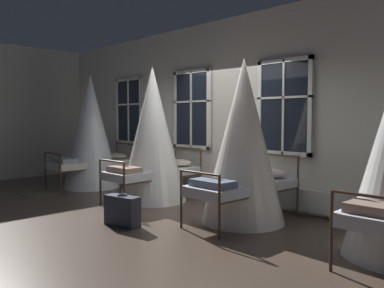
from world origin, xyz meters
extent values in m
plane|color=#4C3D33|center=(0.00, 0.00, 0.00)|extent=(21.42, 21.42, 0.00)
cube|color=beige|center=(0.00, 1.25, 1.72)|extent=(11.71, 0.10, 3.45)
cube|color=black|center=(-3.30, 1.14, 1.75)|extent=(1.04, 0.02, 1.61)
cube|color=silver|center=(-3.30, 1.14, 0.98)|extent=(1.04, 0.06, 0.07)
cube|color=silver|center=(-3.30, 1.14, 2.52)|extent=(1.04, 0.06, 0.07)
cube|color=silver|center=(-3.79, 1.14, 1.75)|extent=(0.07, 0.06, 1.61)
cube|color=silver|center=(-2.81, 1.14, 1.75)|extent=(0.07, 0.06, 1.61)
cube|color=silver|center=(-3.30, 1.14, 1.75)|extent=(0.04, 0.06, 1.61)
cube|color=silver|center=(-3.30, 1.14, 1.91)|extent=(1.04, 0.06, 0.04)
cube|color=black|center=(-1.10, 1.14, 1.75)|extent=(1.04, 0.02, 1.61)
cube|color=silver|center=(-1.10, 1.14, 0.98)|extent=(1.04, 0.06, 0.07)
cube|color=silver|center=(-1.10, 1.14, 2.52)|extent=(1.04, 0.06, 0.07)
cube|color=silver|center=(-1.59, 1.14, 1.75)|extent=(0.07, 0.06, 1.61)
cube|color=silver|center=(-0.61, 1.14, 1.75)|extent=(0.07, 0.06, 1.61)
cube|color=silver|center=(-1.10, 1.14, 1.75)|extent=(0.04, 0.06, 1.61)
cube|color=silver|center=(-1.10, 1.14, 1.91)|extent=(1.04, 0.06, 0.04)
cube|color=black|center=(1.10, 1.14, 1.75)|extent=(1.04, 0.02, 1.61)
cube|color=silver|center=(1.10, 1.14, 0.98)|extent=(1.04, 0.06, 0.07)
cube|color=silver|center=(1.10, 1.14, 2.52)|extent=(1.04, 0.06, 0.07)
cube|color=silver|center=(0.61, 1.14, 1.75)|extent=(0.07, 0.06, 1.61)
cube|color=silver|center=(1.59, 1.14, 1.75)|extent=(0.07, 0.06, 1.61)
cube|color=silver|center=(1.10, 1.14, 1.75)|extent=(0.04, 0.06, 1.61)
cube|color=silver|center=(1.10, 1.14, 1.91)|extent=(1.04, 0.06, 0.04)
cube|color=silver|center=(0.00, 1.12, 0.25)|extent=(7.20, 0.10, 0.36)
cylinder|color=#4C3323|center=(-3.61, 0.99, 0.48)|extent=(0.04, 0.04, 0.96)
cylinder|color=#4C3323|center=(-2.87, 0.98, 0.48)|extent=(0.04, 0.04, 0.96)
cylinder|color=#4C3323|center=(-3.65, -0.84, 0.41)|extent=(0.04, 0.04, 0.83)
cylinder|color=#4C3323|center=(-2.91, -0.85, 0.41)|extent=(0.04, 0.04, 0.83)
cylinder|color=#4C3323|center=(-3.63, 0.08, 0.46)|extent=(0.07, 1.83, 0.03)
cylinder|color=#4C3323|center=(-2.89, 0.06, 0.46)|extent=(0.07, 1.83, 0.03)
cylinder|color=#4C3323|center=(-3.24, 0.99, 0.96)|extent=(0.74, 0.05, 0.03)
cylinder|color=#4C3323|center=(-3.28, -0.84, 0.83)|extent=(0.74, 0.05, 0.03)
cube|color=silver|center=(-3.26, 0.07, 0.53)|extent=(0.80, 1.87, 0.15)
ellipsoid|color=beige|center=(-3.25, 0.75, 0.68)|extent=(0.58, 0.41, 0.14)
cube|color=#8C939E|center=(-3.27, -0.58, 0.66)|extent=(0.62, 0.37, 0.10)
cone|color=white|center=(-3.26, 0.07, 1.28)|extent=(1.26, 1.26, 2.55)
cylinder|color=#4C3323|center=(-1.45, 1.02, 0.48)|extent=(0.04, 0.04, 0.96)
cylinder|color=#4C3323|center=(-0.71, 1.02, 0.48)|extent=(0.04, 0.04, 0.96)
cylinder|color=#4C3323|center=(-1.45, -0.81, 0.41)|extent=(0.04, 0.04, 0.83)
cylinder|color=#4C3323|center=(-0.71, -0.81, 0.41)|extent=(0.04, 0.04, 0.83)
cylinder|color=#4C3323|center=(-1.45, 0.10, 0.46)|extent=(0.04, 1.83, 0.03)
cylinder|color=#4C3323|center=(-0.71, 0.10, 0.46)|extent=(0.04, 1.83, 0.03)
cylinder|color=#4C3323|center=(-1.08, 1.02, 0.96)|extent=(0.74, 0.03, 0.03)
cylinder|color=#4C3323|center=(-1.08, -0.81, 0.83)|extent=(0.74, 0.03, 0.03)
cube|color=silver|center=(-1.08, 0.10, 0.53)|extent=(0.76, 1.85, 0.15)
ellipsoid|color=beige|center=(-1.08, 0.78, 0.68)|extent=(0.57, 0.40, 0.14)
cube|color=gray|center=(-1.08, -0.55, 0.66)|extent=(0.61, 0.36, 0.10)
cone|color=white|center=(-1.08, 0.10, 1.27)|extent=(1.26, 1.26, 2.55)
cylinder|color=#4C3323|center=(0.73, 1.02, 0.48)|extent=(0.04, 0.04, 0.96)
cylinder|color=#4C3323|center=(1.47, 1.00, 0.48)|extent=(0.04, 0.04, 0.96)
cylinder|color=#4C3323|center=(0.69, -0.81, 0.41)|extent=(0.04, 0.04, 0.83)
cylinder|color=#4C3323|center=(1.43, -0.83, 0.41)|extent=(0.04, 0.04, 0.83)
cylinder|color=#4C3323|center=(0.71, 0.11, 0.46)|extent=(0.07, 1.83, 0.03)
cylinder|color=#4C3323|center=(1.45, 0.09, 0.46)|extent=(0.07, 1.83, 0.03)
cylinder|color=#4C3323|center=(1.10, 1.01, 0.96)|extent=(0.74, 0.05, 0.03)
cylinder|color=#4C3323|center=(1.06, -0.82, 0.83)|extent=(0.74, 0.05, 0.03)
cube|color=silver|center=(1.08, 0.10, 0.53)|extent=(0.80, 1.87, 0.15)
ellipsoid|color=beige|center=(1.09, 0.77, 0.68)|extent=(0.58, 0.41, 0.14)
cube|color=slate|center=(1.06, -0.56, 0.66)|extent=(0.62, 0.37, 0.10)
cone|color=silver|center=(1.08, 0.10, 1.23)|extent=(1.26, 1.26, 2.46)
cylinder|color=#4C3323|center=(2.94, -0.82, 0.41)|extent=(0.04, 0.04, 0.83)
cylinder|color=#4C3323|center=(2.93, 0.09, 0.46)|extent=(0.05, 1.83, 0.03)
cylinder|color=#4C3323|center=(3.31, -0.82, 0.83)|extent=(0.74, 0.04, 0.03)
cube|color=gray|center=(3.31, -0.56, 0.66)|extent=(0.62, 0.37, 0.10)
cube|color=brown|center=(-3.30, -1.21, 0.01)|extent=(0.80, 0.56, 0.01)
cube|color=#2D3342|center=(0.00, -1.34, 0.22)|extent=(0.59, 0.29, 0.44)
cube|color=tan|center=(-0.02, -1.23, 0.22)|extent=(0.50, 0.10, 0.03)
torus|color=#2D3342|center=(0.00, -1.34, 0.46)|extent=(0.17, 0.17, 0.02)
camera|label=1|loc=(4.80, -4.62, 1.55)|focal=37.43mm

